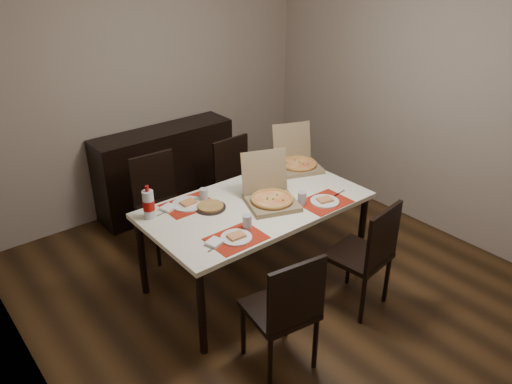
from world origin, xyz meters
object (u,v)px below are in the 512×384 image
chair_near_right (367,253)px  dip_bowl (256,188)px  dining_table (256,210)px  soda_bottle (149,204)px  chair_far_right (239,181)px  sideboard (166,169)px  chair_near_left (286,309)px  chair_far_left (160,200)px  pizza_box_center (271,196)px

chair_near_right → dip_bowl: chair_near_right is taller
dining_table → soda_bottle: bearing=157.0°
soda_bottle → chair_far_right: bearing=21.6°
sideboard → chair_near_left: bearing=-102.5°
chair_far_right → dip_bowl: bearing=-114.6°
chair_near_left → chair_far_left: bearing=86.4°
chair_far_left → chair_far_right: bearing=-9.3°
pizza_box_center → chair_near_right: bearing=-65.2°
dining_table → chair_far_left: size_ratio=1.94×
pizza_box_center → chair_far_left: bearing=114.3°
dining_table → chair_near_right: 0.94m
dip_bowl → soda_bottle: (-0.93, 0.14, 0.10)m
chair_near_right → dip_bowl: bearing=105.5°
chair_near_left → chair_far_right: bearing=61.7°
pizza_box_center → dining_table: bearing=141.1°
chair_near_left → dining_table: bearing=61.7°
chair_far_right → chair_near_left: bearing=-118.3°
chair_near_left → chair_far_left: size_ratio=1.00×
chair_near_left → sideboard: bearing=77.5°
chair_near_left → dip_bowl: size_ratio=7.01×
chair_far_left → chair_near_right: bearing=-65.5°
dip_bowl → dining_table: bearing=-128.5°
dining_table → pizza_box_center: bearing=-38.9°
pizza_box_center → dip_bowl: pizza_box_center is taller
chair_far_right → chair_far_left: bearing=170.7°
dip_bowl → pizza_box_center: bearing=-103.2°
chair_near_right → pizza_box_center: size_ratio=1.74×
chair_far_left → chair_far_right: 0.82m
dining_table → chair_far_right: chair_far_right is taller
chair_near_left → chair_near_right: (0.92, 0.09, 0.00)m
chair_near_left → chair_near_right: bearing=5.5°
dining_table → chair_near_left: (-0.49, -0.91, -0.17)m
chair_near_right → dip_bowl: (-0.28, 1.01, 0.25)m
sideboard → dip_bowl: bearing=-87.0°
dip_bowl → chair_far_right: bearing=65.4°
sideboard → soda_bottle: soda_bottle is taller
chair_far_left → pizza_box_center: bearing=-65.7°
chair_near_left → soda_bottle: soda_bottle is taller
chair_far_right → pizza_box_center: pizza_box_center is taller
sideboard → chair_far_right: chair_far_right is taller
sideboard → chair_far_left: (-0.45, -0.69, 0.06)m
chair_far_left → sideboard: bearing=57.2°
chair_far_left → soda_bottle: bearing=-123.8°
chair_near_left → chair_far_right: (0.93, 1.72, 0.00)m
chair_near_left → dip_bowl: 1.30m
pizza_box_center → soda_bottle: size_ratio=1.98×
chair_far_left → soda_bottle: size_ratio=3.45×
dining_table → dip_bowl: dip_bowl is taller
sideboard → soda_bottle: 1.62m
dining_table → pizza_box_center: 0.17m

